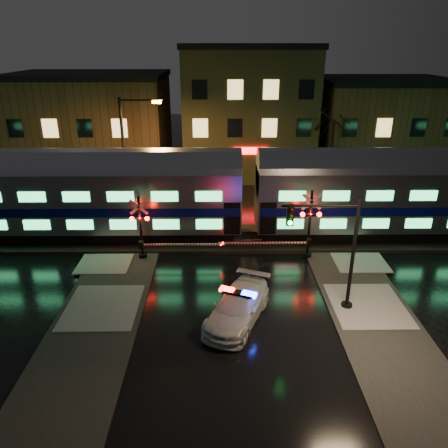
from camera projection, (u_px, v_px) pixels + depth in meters
The scene contains 13 objects.
ground at pixel (234, 278), 24.16m from camera, with size 120.00×120.00×0.00m, color black.
ballast at pixel (231, 238), 28.73m from camera, with size 90.00×4.20×0.24m, color black.
sidewalk_left at pixel (85, 348), 18.54m from camera, with size 4.00×20.00×0.12m, color #2D2D2D.
sidewalk_right at pixel (389, 346), 18.66m from camera, with size 4.00×20.00×0.12m, color #2D2D2D.
building_left at pixel (94, 126), 42.61m from camera, with size 14.00×10.00×9.00m, color brown.
building_mid at pixel (247, 112), 42.74m from camera, with size 12.00×11.00×11.50m, color brown.
building_right at pixel (379, 128), 42.98m from camera, with size 12.00×10.00×8.50m, color brown.
train at pixel (249, 191), 27.48m from camera, with size 51.00×3.12×5.92m.
police_car at pixel (238, 307), 20.23m from camera, with size 3.74×5.35×1.60m.
crossing_signal_right at pixel (303, 232), 25.65m from camera, with size 6.05×0.67×4.28m.
crossing_signal_left at pixel (147, 234), 25.61m from camera, with size 5.59×0.65×3.96m.
traffic_light at pixel (334, 253), 20.16m from camera, with size 3.73×0.68×5.76m.
streetlight at pixel (128, 151), 30.47m from camera, with size 2.91×0.30×8.71m.
Camera 1 is at (-0.75, -21.15, 12.05)m, focal length 35.00 mm.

